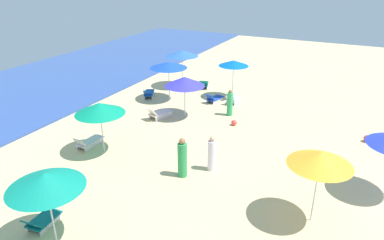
{
  "coord_description": "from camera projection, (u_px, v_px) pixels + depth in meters",
  "views": [
    {
      "loc": [
        -13.49,
        3.13,
        8.06
      ],
      "look_at": [
        0.94,
        10.35,
        1.08
      ],
      "focal_mm": 33.3,
      "sensor_mm": 36.0,
      "label": 1
    }
  ],
  "objects": [
    {
      "name": "umbrella_3",
      "position": [
        182.0,
        53.0,
        24.93
      ],
      "size": [
        2.31,
        2.31,
        2.66
      ],
      "color": "silver",
      "rests_on": "ground_plane"
    },
    {
      "name": "beachgoer_1",
      "position": [
        230.0,
        104.0,
        20.67
      ],
      "size": [
        0.4,
        0.4,
        1.57
      ],
      "rotation": [
        0.0,
        0.0,
        2.96
      ],
      "color": "#34AC62",
      "rests_on": "ground_plane"
    },
    {
      "name": "umbrella_4",
      "position": [
        234.0,
        63.0,
        22.78
      ],
      "size": [
        1.94,
        1.94,
        2.54
      ],
      "color": "silver",
      "rests_on": "ground_plane"
    },
    {
      "name": "beachgoer_0",
      "position": [
        212.0,
        155.0,
        15.05
      ],
      "size": [
        0.45,
        0.45,
        1.59
      ],
      "rotation": [
        0.0,
        0.0,
        1.25
      ],
      "color": "white",
      "rests_on": "ground_plane"
    },
    {
      "name": "umbrella_2",
      "position": [
        321.0,
        158.0,
        11.32
      ],
      "size": [
        2.1,
        2.1,
        2.7
      ],
      "color": "silver",
      "rests_on": "ground_plane"
    },
    {
      "name": "beachgoer_3",
      "position": [
        182.0,
        159.0,
        14.58
      ],
      "size": [
        0.48,
        0.48,
        1.74
      ],
      "rotation": [
        0.0,
        0.0,
        5.02
      ],
      "color": "#2E9750",
      "rests_on": "ground_plane"
    },
    {
      "name": "lounge_chair_7_0",
      "position": [
        89.0,
        142.0,
        17.2
      ],
      "size": [
        1.53,
        0.65,
        0.68
      ],
      "rotation": [
        0.0,
        0.0,
        1.52
      ],
      "color": "silver",
      "rests_on": "ground_plane"
    },
    {
      "name": "umbrella_7",
      "position": [
        100.0,
        108.0,
        15.93
      ],
      "size": [
        2.27,
        2.27,
        2.47
      ],
      "color": "silver",
      "rests_on": "ground_plane"
    },
    {
      "name": "lounge_chair_4_0",
      "position": [
        214.0,
        98.0,
        22.94
      ],
      "size": [
        1.43,
        0.84,
        0.64
      ],
      "rotation": [
        0.0,
        0.0,
        1.34
      ],
      "color": "silver",
      "rests_on": "ground_plane"
    },
    {
      "name": "lounge_chair_3_0",
      "position": [
        204.0,
        84.0,
        25.55
      ],
      "size": [
        1.44,
        1.03,
        0.71
      ],
      "rotation": [
        0.0,
        0.0,
        1.94
      ],
      "color": "silver",
      "rests_on": "ground_plane"
    },
    {
      "name": "umbrella_6",
      "position": [
        45.0,
        181.0,
        10.42
      ],
      "size": [
        2.31,
        2.31,
        2.54
      ],
      "color": "silver",
      "rests_on": "ground_plane"
    },
    {
      "name": "umbrella_5",
      "position": [
        169.0,
        65.0,
        22.46
      ],
      "size": [
        2.38,
        2.38,
        2.53
      ],
      "color": "silver",
      "rests_on": "ground_plane"
    },
    {
      "name": "lounge_chair_4_1",
      "position": [
        233.0,
        100.0,
        22.69
      ],
      "size": [
        1.23,
        0.64,
        0.63
      ],
      "rotation": [
        0.0,
        0.0,
        1.53
      ],
      "color": "silver",
      "rests_on": "ground_plane"
    },
    {
      "name": "umbrella_1",
      "position": [
        185.0,
        81.0,
        19.91
      ],
      "size": [
        2.29,
        2.29,
        2.4
      ],
      "color": "silver",
      "rests_on": "ground_plane"
    },
    {
      "name": "lounge_chair_5_0",
      "position": [
        149.0,
        93.0,
        23.72
      ],
      "size": [
        1.59,
        1.16,
        0.7
      ],
      "rotation": [
        0.0,
        0.0,
        2.03
      ],
      "color": "silver",
      "rests_on": "ground_plane"
    },
    {
      "name": "beach_ball_1",
      "position": [
        367.0,
        139.0,
        17.7
      ],
      "size": [
        0.36,
        0.36,
        0.36
      ],
      "primitive_type": "sphere",
      "color": "#E03D3F",
      "rests_on": "ground_plane"
    },
    {
      "name": "lounge_chair_6_0",
      "position": [
        42.0,
        221.0,
        11.9
      ],
      "size": [
        1.3,
        0.74,
        0.6
      ],
      "rotation": [
        0.0,
        0.0,
        1.66
      ],
      "color": "silver",
      "rests_on": "ground_plane"
    },
    {
      "name": "beach_ball_0",
      "position": [
        234.0,
        123.0,
        19.57
      ],
      "size": [
        0.31,
        0.31,
        0.31
      ],
      "primitive_type": "sphere",
      "color": "#EE4440",
      "rests_on": "ground_plane"
    },
    {
      "name": "lounge_chair_1_0",
      "position": [
        159.0,
        113.0,
        20.45
      ],
      "size": [
        1.6,
        1.1,
        0.76
      ],
      "rotation": [
        0.0,
        0.0,
        1.23
      ],
      "color": "silver",
      "rests_on": "ground_plane"
    }
  ]
}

